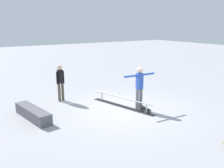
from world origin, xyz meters
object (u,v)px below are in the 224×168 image
at_px(skater_main, 139,85).
at_px(skate_ledge, 33,113).
at_px(bystander_black_shirt, 60,81).
at_px(grind_rail, 123,103).
at_px(skateboard_main, 143,108).

bearing_deg(skater_main, skate_ledge, 163.33).
height_order(skate_ledge, bystander_black_shirt, bystander_black_shirt).
bearing_deg(grind_rail, skateboard_main, -160.24).
relative_size(grind_rail, bystander_black_shirt, 1.90).
relative_size(grind_rail, skate_ledge, 1.50).
distance_m(skater_main, skateboard_main, 0.92).
height_order(skateboard_main, bystander_black_shirt, bystander_black_shirt).
distance_m(skate_ledge, skater_main, 3.96).
height_order(skater_main, bystander_black_shirt, skater_main).
bearing_deg(grind_rail, skater_main, -169.53).
distance_m(skate_ledge, skateboard_main, 4.08).
height_order(skater_main, skateboard_main, skater_main).
distance_m(grind_rail, skater_main, 1.07).
bearing_deg(bystander_black_shirt, skateboard_main, -53.12).
distance_m(grind_rail, skateboard_main, 0.87).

